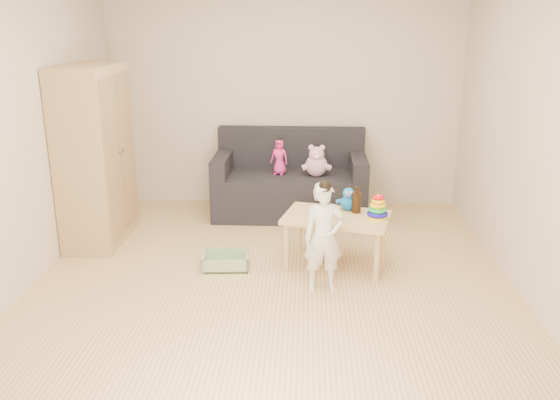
{
  "coord_description": "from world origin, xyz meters",
  "views": [
    {
      "loc": [
        0.27,
        -4.51,
        2.16
      ],
      "look_at": [
        0.05,
        0.25,
        0.65
      ],
      "focal_mm": 38.0,
      "sensor_mm": 36.0,
      "label": 1
    }
  ],
  "objects_px": {
    "sofa": "(290,194)",
    "wardrobe": "(95,156)",
    "toddler": "(324,239)",
    "play_table": "(336,241)"
  },
  "relations": [
    {
      "from": "sofa",
      "to": "wardrobe",
      "type": "bearing_deg",
      "value": -154.57
    },
    {
      "from": "wardrobe",
      "to": "toddler",
      "type": "height_order",
      "value": "wardrobe"
    },
    {
      "from": "wardrobe",
      "to": "play_table",
      "type": "distance_m",
      "value": 2.43
    },
    {
      "from": "toddler",
      "to": "wardrobe",
      "type": "bearing_deg",
      "value": 146.19
    },
    {
      "from": "sofa",
      "to": "play_table",
      "type": "xyz_separation_m",
      "value": [
        0.45,
        -1.4,
        0.0
      ]
    },
    {
      "from": "sofa",
      "to": "toddler",
      "type": "height_order",
      "value": "toddler"
    },
    {
      "from": "sofa",
      "to": "play_table",
      "type": "height_order",
      "value": "play_table"
    },
    {
      "from": "wardrobe",
      "to": "sofa",
      "type": "relative_size",
      "value": 1.03
    },
    {
      "from": "wardrobe",
      "to": "toddler",
      "type": "distance_m",
      "value": 2.43
    },
    {
      "from": "sofa",
      "to": "play_table",
      "type": "distance_m",
      "value": 1.47
    }
  ]
}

